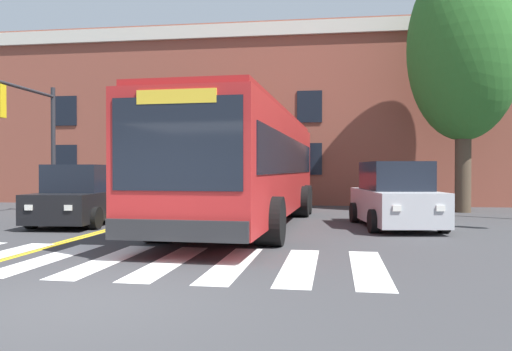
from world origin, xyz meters
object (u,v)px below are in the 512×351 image
at_px(car_navy_behind_bus, 253,184).
at_px(traffic_light_far_corner, 30,124).
at_px(car_silver_far_lane, 395,197).
at_px(street_tree_curbside_large, 464,48).
at_px(car_black_near_lane, 84,197).
at_px(city_bus, 249,165).

xyz_separation_m(car_navy_behind_bus, traffic_light_far_corner, (-6.40, -8.32, 2.27)).
distance_m(car_silver_far_lane, traffic_light_far_corner, 12.09).
relative_size(car_navy_behind_bus, street_tree_curbside_large, 0.44).
relative_size(traffic_light_far_corner, street_tree_curbside_large, 0.48).
xyz_separation_m(traffic_light_far_corner, street_tree_curbside_large, (14.95, 3.85, 2.95)).
distance_m(car_navy_behind_bus, street_tree_curbside_large, 10.98).
bearing_deg(traffic_light_far_corner, car_black_near_lane, -32.64).
relative_size(city_bus, car_black_near_lane, 2.85).
bearing_deg(car_silver_far_lane, city_bus, 179.73).
bearing_deg(car_navy_behind_bus, city_bus, -82.45).
xyz_separation_m(car_black_near_lane, street_tree_curbside_large, (12.11, 5.66, 5.30)).
bearing_deg(traffic_light_far_corner, car_silver_far_lane, -7.07).
bearing_deg(car_black_near_lane, traffic_light_far_corner, 147.36).
xyz_separation_m(car_silver_far_lane, traffic_light_far_corner, (-11.78, 1.46, 2.31)).
distance_m(car_black_near_lane, car_silver_far_lane, 8.95).
xyz_separation_m(city_bus, traffic_light_far_corner, (-7.69, 1.44, 1.40)).
distance_m(traffic_light_far_corner, street_tree_curbside_large, 15.72).
height_order(car_black_near_lane, traffic_light_far_corner, traffic_light_far_corner).
relative_size(car_navy_behind_bus, traffic_light_far_corner, 0.92).
bearing_deg(car_navy_behind_bus, car_black_near_lane, -109.33).
distance_m(city_bus, car_navy_behind_bus, 9.89).
height_order(car_navy_behind_bus, traffic_light_far_corner, traffic_light_far_corner).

